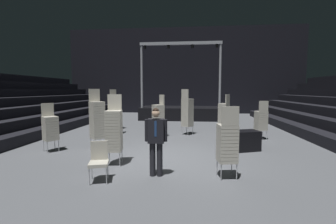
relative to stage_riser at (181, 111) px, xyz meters
name	(u,v)px	position (x,y,z in m)	size (l,w,h in m)	color
ground_plane	(167,158)	(0.00, -10.12, -0.63)	(22.00, 30.00, 0.10)	#515459
arena_end_wall	(183,71)	(0.00, 4.88, 3.42)	(22.00, 0.30, 8.00)	black
stage_riser	(181,111)	(0.00, 0.00, 0.00)	(5.96, 2.74, 5.48)	black
man_with_tie	(156,138)	(-0.09, -11.84, 0.41)	(0.57, 0.25, 1.74)	black
chair_stack_front_left	(115,117)	(-2.98, -6.30, 0.28)	(0.50, 0.50, 1.71)	#B2B5BA
chair_stack_front_right	(114,130)	(-1.44, -11.04, 0.45)	(0.49, 0.49, 2.05)	#B2B5BA
chair_stack_mid_left	(187,112)	(0.59, -6.16, 0.54)	(0.62, 0.62, 2.22)	#B2B5BA
chair_stack_mid_right	(116,109)	(-3.40, -4.96, 0.54)	(0.61, 0.61, 2.22)	#B2B5BA
chair_stack_mid_centre	(97,119)	(-2.66, -9.32, 0.54)	(0.62, 0.62, 2.22)	#B2B5BA
chair_stack_rear_left	(227,142)	(1.67, -11.79, 0.33)	(0.50, 0.50, 1.79)	#B2B5BA
chair_stack_rear_right	(224,114)	(2.45, -5.44, 0.41)	(0.61, 0.61, 1.96)	#B2B5BA
chair_stack_rear_centre	(158,116)	(-0.73, -6.90, 0.41)	(0.61, 0.61, 1.96)	#B2B5BA
chair_stack_aisle_left	(261,120)	(3.86, -6.93, 0.28)	(0.52, 0.52, 1.71)	#B2B5BA
chair_stack_aisle_right	(50,127)	(-4.18, -9.82, 0.28)	(0.62, 0.62, 1.71)	#B2B5BA
equipment_road_case	(246,141)	(2.75, -9.01, -0.21)	(0.90, 0.60, 0.72)	black
loose_chair_near_man	(99,159)	(-1.40, -12.29, -0.04)	(0.54, 0.54, 0.95)	#B2B5BA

